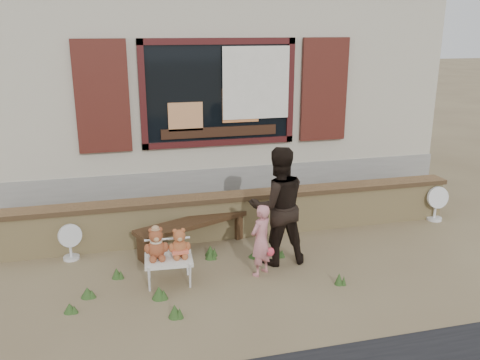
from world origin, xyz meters
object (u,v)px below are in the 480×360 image
object	(u,v)px
folding_chair	(168,259)
teddy_bear_right	(179,242)
bench	(192,228)
teddy_bear_left	(156,242)
child	(261,240)
adult	(278,206)

from	to	relation	value
folding_chair	teddy_bear_right	size ratio (longest dim) A/B	1.65
bench	teddy_bear_left	distance (m)	1.12
child	adult	distance (m)	0.55
teddy_bear_left	folding_chair	bearing A→B (deg)	-0.00
teddy_bear_right	child	bearing A→B (deg)	1.40
teddy_bear_right	child	size ratio (longest dim) A/B	0.39
teddy_bear_right	child	distance (m)	1.03
bench	adult	size ratio (longest dim) A/B	1.06
bench	teddy_bear_right	bearing A→B (deg)	-130.65
child	adult	xyz separation A→B (m)	(0.32, 0.30, 0.33)
folding_chair	teddy_bear_left	world-z (taller)	teddy_bear_left
bench	folding_chair	size ratio (longest dim) A/B	2.78
bench	teddy_bear_left	bearing A→B (deg)	-144.99
child	folding_chair	bearing A→B (deg)	-38.21
bench	adult	distance (m)	1.34
teddy_bear_right	adult	distance (m)	1.40
folding_chair	child	world-z (taller)	child
bench	folding_chair	distance (m)	1.04
folding_chair	teddy_bear_left	bearing A→B (deg)	180.00
child	teddy_bear_right	bearing A→B (deg)	-38.05
child	adult	world-z (taller)	adult
adult	teddy_bear_left	bearing A→B (deg)	8.87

